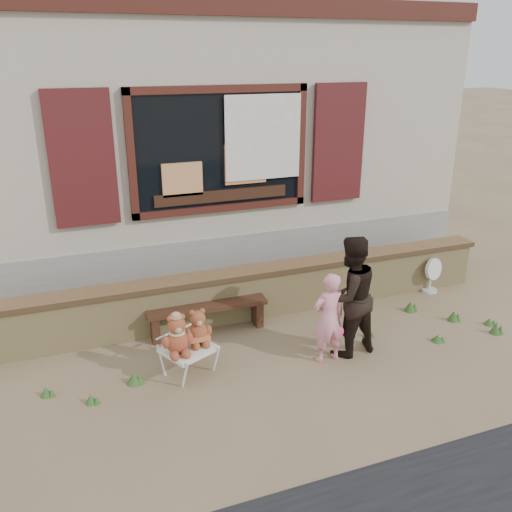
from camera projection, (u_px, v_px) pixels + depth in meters
name	position (u px, v px, depth m)	size (l,w,h in m)	color
ground	(274.00, 353.00, 6.33)	(80.00, 80.00, 0.00)	brown
shopfront	(178.00, 131.00, 9.56)	(8.04, 5.13, 4.00)	#9F9581
brick_wall	(245.00, 293.00, 7.09)	(7.10, 0.36, 0.67)	tan
bench	(207.00, 311.00, 6.73)	(1.51, 0.37, 0.38)	#321C11
folding_chair	(188.00, 350.00, 5.84)	(0.66, 0.63, 0.32)	silver
teddy_bear_left	(177.00, 333.00, 5.65)	(0.33, 0.29, 0.45)	brown
teddy_bear_right	(198.00, 326.00, 5.85)	(0.31, 0.26, 0.42)	brown
child	(329.00, 318.00, 6.01)	(0.39, 0.26, 1.07)	pink
adult	(349.00, 296.00, 6.11)	(0.69, 0.54, 1.43)	black
fan_right	(431.00, 275.00, 7.87)	(0.34, 0.22, 0.52)	silver
grass_tufts	(333.00, 339.00, 6.51)	(5.49, 1.06, 0.16)	#315622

